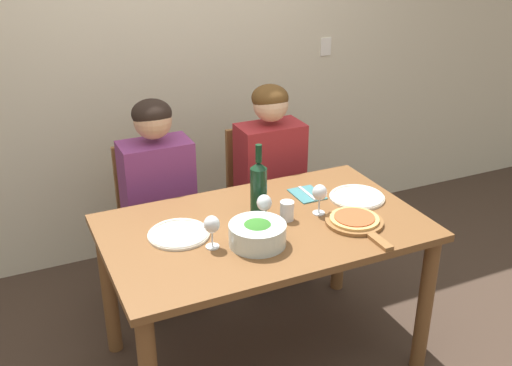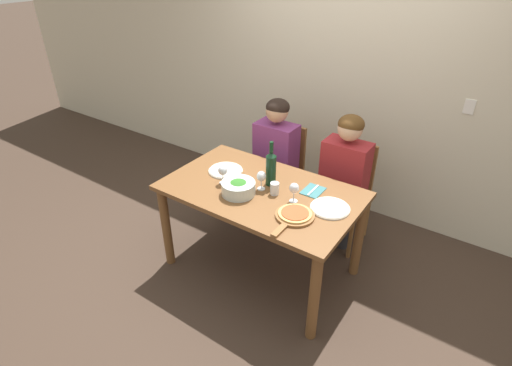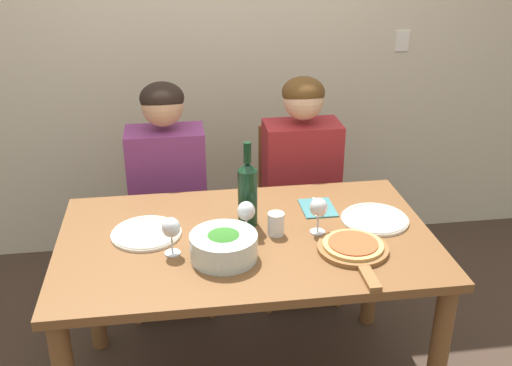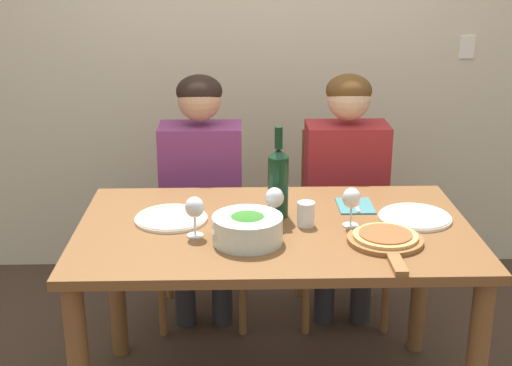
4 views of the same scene
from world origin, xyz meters
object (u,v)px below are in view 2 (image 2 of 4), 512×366
at_px(wine_glass_centre, 261,177).
at_px(broccoli_bowl, 238,188).
at_px(water_tumbler, 275,189).
at_px(person_man, 344,171).
at_px(wine_glass_left, 223,171).
at_px(wine_bottle, 271,168).
at_px(fork_on_napkin, 313,191).
at_px(chair_right, 346,190).
at_px(dinner_plate_left, 226,170).
at_px(dinner_plate_right, 330,208).
at_px(pizza_on_board, 294,215).
at_px(chair_left, 281,169).
at_px(person_woman, 275,151).
at_px(wine_glass_right, 294,189).

bearing_deg(wine_glass_centre, broccoli_bowl, -124.59).
xyz_separation_m(wine_glass_centre, water_tumbler, (0.12, 0.00, -0.06)).
distance_m(person_man, water_tumbler, 0.74).
bearing_deg(broccoli_bowl, wine_glass_left, 163.45).
bearing_deg(wine_bottle, broccoli_bowl, -115.90).
bearing_deg(fork_on_napkin, chair_right, 86.43).
xyz_separation_m(dinner_plate_left, wine_glass_left, (0.10, -0.16, 0.10)).
bearing_deg(dinner_plate_right, wine_glass_centre, -174.41).
bearing_deg(person_man, water_tumbler, -110.34).
xyz_separation_m(broccoli_bowl, dinner_plate_right, (0.65, 0.20, -0.04)).
xyz_separation_m(wine_bottle, water_tumbler, (0.10, -0.10, -0.10)).
height_order(chair_right, pizza_on_board, chair_right).
distance_m(wine_bottle, wine_glass_centre, 0.11).
bearing_deg(wine_glass_centre, fork_on_napkin, 30.36).
height_order(chair_left, wine_bottle, wine_bottle).
relative_size(person_woman, fork_on_napkin, 6.78).
xyz_separation_m(wine_glass_left, wine_glass_centre, (0.29, 0.09, 0.00)).
height_order(chair_left, wine_glass_centre, wine_glass_centre).
relative_size(dinner_plate_left, fork_on_napkin, 1.54).
xyz_separation_m(person_man, wine_glass_right, (-0.09, -0.70, 0.15)).
bearing_deg(person_man, wine_glass_right, -97.24).
bearing_deg(wine_bottle, water_tumbler, -45.92).
height_order(chair_right, fork_on_napkin, chair_right).
bearing_deg(person_woman, water_tumbler, -58.34).
distance_m(person_woman, pizza_on_board, 1.11).
bearing_deg(wine_glass_left, pizza_on_board, -6.99).
bearing_deg(dinner_plate_right, water_tumbler, -173.17).
bearing_deg(dinner_plate_right, wine_glass_left, -170.28).
bearing_deg(person_man, wine_glass_centre, -118.52).
distance_m(dinner_plate_left, wine_glass_right, 0.69).
bearing_deg(wine_glass_left, dinner_plate_left, 122.58).
height_order(chair_right, wine_glass_right, wine_glass_right).
distance_m(person_man, wine_bottle, 0.71).
relative_size(person_woman, wine_glass_left, 8.08).
relative_size(chair_right, wine_glass_centre, 6.05).
relative_size(pizza_on_board, fork_on_napkin, 2.28).
relative_size(dinner_plate_right, wine_glass_right, 1.84).
distance_m(person_woman, wine_glass_left, 0.80).
height_order(person_man, dinner_plate_right, person_man).
xyz_separation_m(person_woman, wine_glass_right, (0.59, -0.70, 0.15)).
xyz_separation_m(wine_glass_right, wine_glass_centre, (-0.29, 0.01, 0.00)).
xyz_separation_m(chair_right, broccoli_bowl, (-0.48, -0.95, 0.33)).
bearing_deg(chair_right, wine_glass_centre, -115.09).
relative_size(pizza_on_board, wine_glass_right, 2.71).
distance_m(dinner_plate_right, water_tumbler, 0.43).
distance_m(dinner_plate_left, water_tumbler, 0.52).
distance_m(pizza_on_board, wine_glass_left, 0.69).
height_order(broccoli_bowl, pizza_on_board, broccoli_bowl).
bearing_deg(dinner_plate_left, wine_bottle, 5.17).
xyz_separation_m(person_woman, broccoli_bowl, (0.20, -0.84, 0.09)).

